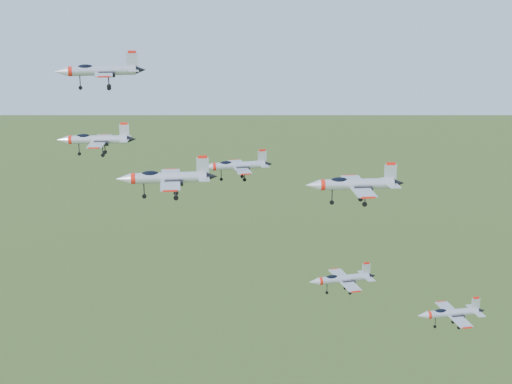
{
  "coord_description": "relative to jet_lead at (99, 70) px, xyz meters",
  "views": [
    {
      "loc": [
        7.73,
        -95.19,
        167.24
      ],
      "look_at": [
        11.2,
        0.66,
        140.2
      ],
      "focal_mm": 50.0,
      "sensor_mm": 36.0,
      "label": 1
    }
  ],
  "objects": [
    {
      "name": "jet_lead",
      "position": [
        0.0,
        0.0,
        0.0
      ],
      "size": [
        13.39,
        11.21,
        3.58
      ],
      "rotation": [
        0.0,
        0.0,
        0.16
      ],
      "color": "#B8BCC6"
    },
    {
      "name": "jet_left_high",
      "position": [
        1.46,
        -13.74,
        -7.61
      ],
      "size": [
        10.5,
        8.62,
        2.82
      ],
      "rotation": [
        0.0,
        0.0,
        0.01
      ],
      "color": "#B8BCC6"
    },
    {
      "name": "jet_right_high",
      "position": [
        11.9,
        -28.1,
        -9.21
      ],
      "size": [
        11.68,
        9.67,
        3.12
      ],
      "rotation": [
        0.0,
        0.0,
        0.07
      ],
      "color": "#B8BCC6"
    },
    {
      "name": "jet_left_low",
      "position": [
        20.23,
        -1.97,
        -14.19
      ],
      "size": [
        10.99,
        9.21,
        2.94
      ],
      "rotation": [
        0.0,
        0.0,
        0.17
      ],
      "color": "#B8BCC6"
    },
    {
      "name": "jet_right_low",
      "position": [
        35.1,
        -19.81,
        -12.43
      ],
      "size": [
        12.96,
        10.69,
        3.46
      ],
      "rotation": [
        0.0,
        0.0,
        0.05
      ],
      "color": "#B8BCC6"
    },
    {
      "name": "jet_trail",
      "position": [
        35.71,
        -9.4,
        -29.88
      ],
      "size": [
        10.58,
        8.92,
        2.85
      ],
      "rotation": [
        0.0,
        0.0,
        0.22
      ],
      "color": "#B8BCC6"
    },
    {
      "name": "jet_extra",
      "position": [
        53.24,
        -7.22,
        -36.77
      ],
      "size": [
        11.27,
        9.42,
        3.02
      ],
      "rotation": [
        0.0,
        0.0,
        0.15
      ],
      "color": "#B8BCC6"
    }
  ]
}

